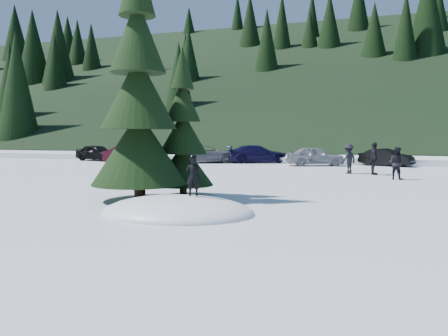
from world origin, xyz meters
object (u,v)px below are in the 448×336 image
(child_skier, at_px, (193,176))
(car_5, at_px, (386,157))
(spruce_tall, at_px, (138,102))
(adult_2, at_px, (349,159))
(adult_0, at_px, (396,163))
(adult_1, at_px, (374,158))
(car_0, at_px, (97,153))
(car_2, at_px, (208,154))
(car_3, at_px, (257,154))
(spruce_short, at_px, (183,138))
(car_4, at_px, (315,156))
(car_1, at_px, (130,155))

(child_skier, xyz_separation_m, car_5, (6.12, 21.31, -0.43))
(spruce_tall, relative_size, adult_2, 5.04)
(adult_0, xyz_separation_m, adult_2, (-2.39, 2.70, 0.05))
(adult_1, relative_size, car_0, 0.45)
(car_2, xyz_separation_m, car_3, (3.78, 1.09, -0.00))
(spruce_short, distance_m, car_4, 17.34)
(adult_1, distance_m, car_0, 23.05)
(spruce_short, bearing_deg, adult_2, 64.74)
(car_4, bearing_deg, car_2, 66.00)
(adult_2, relative_size, car_1, 0.42)
(spruce_short, relative_size, car_4, 1.32)
(child_skier, distance_m, adult_1, 14.82)
(spruce_short, xyz_separation_m, car_2, (-5.57, 17.79, -1.41))
(adult_0, distance_m, car_1, 19.84)
(adult_0, bearing_deg, spruce_tall, 78.34)
(adult_0, distance_m, car_4, 9.69)
(car_2, bearing_deg, car_1, 91.29)
(child_skier, xyz_separation_m, adult_0, (6.17, 11.61, -0.23))
(adult_0, relative_size, car_2, 0.32)
(child_skier, height_order, car_4, child_skier)
(adult_0, bearing_deg, car_3, -17.58)
(car_2, bearing_deg, car_3, -98.02)
(car_1, bearing_deg, spruce_tall, -157.88)
(spruce_tall, distance_m, child_skier, 3.77)
(child_skier, height_order, adult_1, adult_1)
(spruce_short, bearing_deg, car_0, 131.55)
(spruce_tall, bearing_deg, car_5, 66.26)
(spruce_short, xyz_separation_m, car_3, (-1.79, 18.88, -1.41))
(adult_0, height_order, car_0, adult_0)
(car_1, height_order, car_2, car_2)
(child_skier, bearing_deg, adult_2, -120.50)
(adult_1, bearing_deg, car_1, 69.37)
(car_0, distance_m, car_4, 18.28)
(car_1, bearing_deg, car_0, 55.18)
(spruce_short, distance_m, car_3, 19.02)
(adult_2, distance_m, car_4, 6.20)
(car_2, height_order, car_5, car_2)
(child_skier, relative_size, car_3, 0.23)
(car_0, distance_m, car_1, 4.93)
(spruce_short, bearing_deg, car_2, 107.39)
(spruce_tall, xyz_separation_m, car_5, (8.70, 19.77, -2.71))
(adult_0, xyz_separation_m, car_4, (-4.88, 8.37, -0.11))
(car_0, bearing_deg, car_3, -71.17)
(child_skier, bearing_deg, car_4, -109.39)
(spruce_tall, distance_m, car_2, 19.90)
(adult_0, xyz_separation_m, car_2, (-13.32, 9.12, -0.11))
(spruce_tall, relative_size, car_4, 2.11)
(child_skier, bearing_deg, spruce_short, -77.44)
(child_skier, xyz_separation_m, car_2, (-7.15, 20.73, -0.34))
(spruce_short, distance_m, car_2, 18.69)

